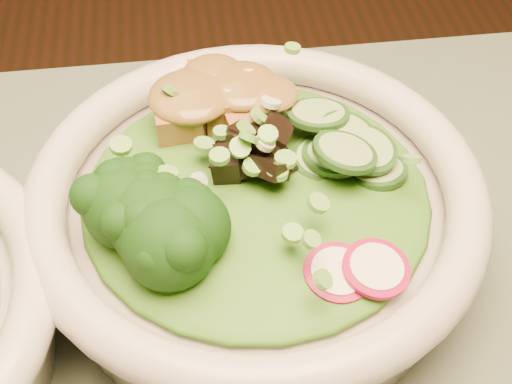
{
  "coord_description": "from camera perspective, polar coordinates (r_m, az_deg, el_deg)",
  "views": [
    {
      "loc": [
        -0.25,
        -0.1,
        1.12
      ],
      "look_at": [
        -0.21,
        0.18,
        0.81
      ],
      "focal_mm": 50.0,
      "sensor_mm": 36.0,
      "label": 1
    }
  ],
  "objects": [
    {
      "name": "salad_bowl",
      "position": [
        0.43,
        0.0,
        -1.8
      ],
      "size": [
        0.27,
        0.27,
        0.07
      ],
      "rotation": [
        0.0,
        0.0,
        0.27
      ],
      "color": "beige",
      "rests_on": "dining_table"
    },
    {
      "name": "lettuce_bed",
      "position": [
        0.42,
        0.0,
        0.09
      ],
      "size": [
        0.21,
        0.21,
        0.02
      ],
      "primitive_type": "ellipsoid",
      "color": "#306B16",
      "rests_on": "salad_bowl"
    },
    {
      "name": "broccoli_florets",
      "position": [
        0.39,
        -8.21,
        -1.48
      ],
      "size": [
        0.1,
        0.09,
        0.04
      ],
      "primitive_type": null,
      "rotation": [
        0.0,
        0.0,
        0.27
      ],
      "color": "black",
      "rests_on": "salad_bowl"
    },
    {
      "name": "radish_slices",
      "position": [
        0.38,
        4.89,
        -6.02
      ],
      "size": [
        0.12,
        0.07,
        0.02
      ],
      "primitive_type": null,
      "rotation": [
        0.0,
        0.0,
        0.27
      ],
      "color": "maroon",
      "rests_on": "salad_bowl"
    },
    {
      "name": "cucumber_slices",
      "position": [
        0.43,
        7.93,
        3.87
      ],
      "size": [
        0.09,
        0.09,
        0.04
      ],
      "primitive_type": null,
      "rotation": [
        0.0,
        0.0,
        0.27
      ],
      "color": "#9CCD71",
      "rests_on": "salad_bowl"
    },
    {
      "name": "mushroom_heap",
      "position": [
        0.41,
        -0.74,
        2.54
      ],
      "size": [
        0.09,
        0.09,
        0.04
      ],
      "primitive_type": null,
      "rotation": [
        0.0,
        0.0,
        0.27
      ],
      "color": "black",
      "rests_on": "salad_bowl"
    },
    {
      "name": "tofu_cubes",
      "position": [
        0.45,
        -3.38,
        6.53
      ],
      "size": [
        0.1,
        0.08,
        0.04
      ],
      "primitive_type": null,
      "rotation": [
        0.0,
        0.0,
        0.27
      ],
      "color": "brown",
      "rests_on": "salad_bowl"
    },
    {
      "name": "peanut_sauce",
      "position": [
        0.44,
        -3.45,
        7.82
      ],
      "size": [
        0.07,
        0.06,
        0.02
      ],
      "primitive_type": "ellipsoid",
      "color": "brown",
      "rests_on": "tofu_cubes"
    },
    {
      "name": "scallion_garnish",
      "position": [
        0.4,
        0.0,
        2.46
      ],
      "size": [
        0.19,
        0.19,
        0.02
      ],
      "primitive_type": null,
      "color": "#66AE3D",
      "rests_on": "salad_bowl"
    }
  ]
}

